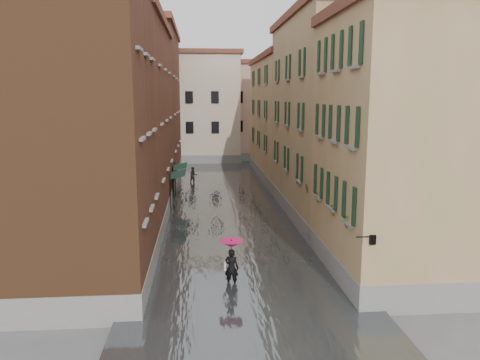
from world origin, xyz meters
name	(u,v)px	position (x,y,z in m)	size (l,w,h in m)	color
ground	(239,264)	(0.00, 0.00, 0.00)	(120.00, 120.00, 0.00)	#58585A
floodwater	(225,203)	(0.00, 13.00, 0.10)	(10.00, 60.00, 0.20)	#4B5053
building_left_near	(74,136)	(-7.00, -2.00, 6.50)	(6.00, 8.00, 13.00)	brown
building_left_mid	(119,126)	(-7.00, 9.00, 6.25)	(6.00, 14.00, 12.50)	brown
building_left_far	(145,108)	(-7.00, 24.00, 7.00)	(6.00, 16.00, 14.00)	brown
building_right_near	(401,151)	(7.00, -2.00, 5.75)	(6.00, 8.00, 11.50)	#95844D
building_right_mid	(332,121)	(7.00, 9.00, 6.50)	(6.00, 14.00, 13.00)	tan
building_right_far	(289,121)	(7.00, 24.00, 5.75)	(6.00, 16.00, 11.50)	#95844D
building_end_cream	(190,109)	(-3.00, 38.00, 6.50)	(12.00, 9.00, 13.00)	beige
building_end_pink	(259,113)	(6.00, 40.00, 6.00)	(10.00, 9.00, 12.00)	tan
awning_near	(178,175)	(-3.49, 11.97, 2.47)	(1.09, 3.05, 2.80)	#142D23
awning_far	(180,167)	(-3.49, 15.73, 2.46)	(1.09, 2.80, 2.80)	#142D23
wall_lantern	(372,239)	(4.33, -6.00, 3.01)	(0.71, 0.22, 0.35)	black
window_planters	(321,190)	(4.12, 0.50, 3.51)	(0.59, 10.49, 0.84)	#9D5333
pedestrian_main	(231,258)	(-0.56, -2.77, 1.29)	(1.04, 1.04, 2.06)	black
pedestrian_far	(193,176)	(-2.48, 21.36, 0.81)	(0.79, 0.62, 1.63)	black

